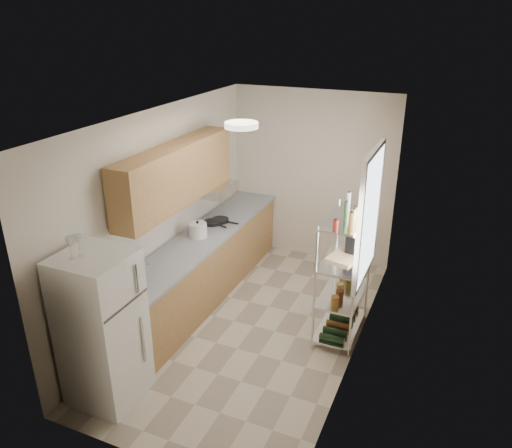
{
  "coord_description": "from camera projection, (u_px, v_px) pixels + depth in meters",
  "views": [
    {
      "loc": [
        2.09,
        -4.76,
        3.61
      ],
      "look_at": [
        -0.08,
        0.25,
        1.27
      ],
      "focal_mm": 35.0,
      "sensor_mm": 36.0,
      "label": 1
    }
  ],
  "objects": [
    {
      "name": "rice_cooker",
      "position": [
        198.0,
        230.0,
        6.46
      ],
      "size": [
        0.24,
        0.24,
        0.19
      ],
      "primitive_type": "cylinder",
      "color": "silver",
      "rests_on": "counter_run"
    },
    {
      "name": "room",
      "position": [
        254.0,
        231.0,
        5.69
      ],
      "size": [
        2.52,
        4.42,
        2.62
      ],
      "color": "beige",
      "rests_on": "ground"
    },
    {
      "name": "refrigerator",
      "position": [
        102.0,
        329.0,
        4.8
      ],
      "size": [
        0.65,
        0.65,
        1.58
      ],
      "primitive_type": "cube",
      "color": "white",
      "rests_on": "ground"
    },
    {
      "name": "espresso_machine",
      "position": [
        357.0,
        241.0,
        5.76
      ],
      "size": [
        0.22,
        0.28,
        0.3
      ],
      "primitive_type": "cube",
      "rotation": [
        0.0,
        0.0,
        -0.21
      ],
      "color": "black",
      "rests_on": "bakers_rack"
    },
    {
      "name": "storage_bag",
      "position": [
        345.0,
        273.0,
        6.14
      ],
      "size": [
        0.11,
        0.15,
        0.15
      ],
      "primitive_type": "cube",
      "rotation": [
        0.0,
        0.0,
        0.14
      ],
      "color": "maroon",
      "rests_on": "bakers_rack"
    },
    {
      "name": "wine_glass_b",
      "position": [
        71.0,
        248.0,
        4.39
      ],
      "size": [
        0.08,
        0.08,
        0.21
      ],
      "primitive_type": null,
      "color": "silver",
      "rests_on": "refrigerator"
    },
    {
      "name": "counter_run",
      "position": [
        205.0,
        265.0,
        6.73
      ],
      "size": [
        0.63,
        3.51,
        0.9
      ],
      "color": "#A88148",
      "rests_on": "ground"
    },
    {
      "name": "cutting_board",
      "position": [
        344.0,
        257.0,
        5.69
      ],
      "size": [
        0.39,
        0.45,
        0.03
      ],
      "primitive_type": "cube",
      "rotation": [
        0.0,
        0.0,
        -0.24
      ],
      "color": "tan",
      "rests_on": "bakers_rack"
    },
    {
      "name": "frying_pan_small",
      "position": [
        220.0,
        220.0,
        6.95
      ],
      "size": [
        0.25,
        0.25,
        0.05
      ],
      "primitive_type": "cylinder",
      "rotation": [
        0.0,
        0.0,
        -0.07
      ],
      "color": "black",
      "rests_on": "counter_run"
    },
    {
      "name": "frying_pan_large",
      "position": [
        212.0,
        222.0,
        6.88
      ],
      "size": [
        0.29,
        0.29,
        0.04
      ],
      "primitive_type": "cylinder",
      "rotation": [
        0.0,
        0.0,
        -0.31
      ],
      "color": "black",
      "rests_on": "counter_run"
    },
    {
      "name": "wine_glass_a",
      "position": [
        79.0,
        245.0,
        4.43
      ],
      "size": [
        0.08,
        0.08,
        0.21
      ],
      "primitive_type": null,
      "color": "silver",
      "rests_on": "refrigerator"
    },
    {
      "name": "range_hood",
      "position": [
        213.0,
        188.0,
        6.78
      ],
      "size": [
        0.5,
        0.6,
        0.12
      ],
      "primitive_type": "cube",
      "color": "#B7BABC",
      "rests_on": "room"
    },
    {
      "name": "ceiling_dome",
      "position": [
        241.0,
        125.0,
        4.94
      ],
      "size": [
        0.34,
        0.34,
        0.05
      ],
      "primitive_type": "cylinder",
      "color": "white",
      "rests_on": "room"
    },
    {
      "name": "window",
      "position": [
        369.0,
        216.0,
        5.44
      ],
      "size": [
        0.06,
        1.0,
        1.46
      ],
      "primitive_type": "cube",
      "color": "white",
      "rests_on": "room"
    },
    {
      "name": "upper_cabinets",
      "position": [
        176.0,
        174.0,
        5.96
      ],
      "size": [
        0.33,
        2.2,
        0.72
      ],
      "primitive_type": "cube",
      "color": "#A88148",
      "rests_on": "room"
    },
    {
      "name": "bakers_rack",
      "position": [
        345.0,
        251.0,
        5.65
      ],
      "size": [
        0.45,
        0.9,
        1.73
      ],
      "color": "silver",
      "rests_on": "ground"
    }
  ]
}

